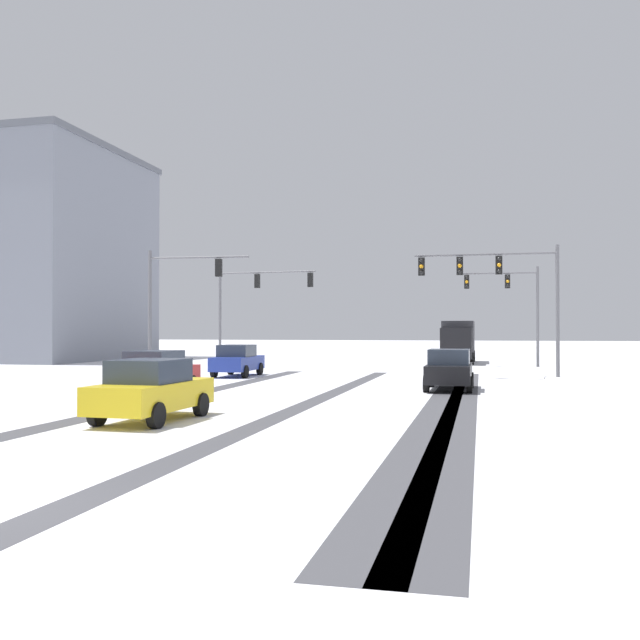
# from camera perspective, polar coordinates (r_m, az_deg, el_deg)

# --- Properties ---
(wheel_track_left_lane) EXTENTS (0.89, 32.34, 0.01)m
(wheel_track_left_lane) POSITION_cam_1_polar(r_m,az_deg,el_deg) (24.95, -11.79, -6.28)
(wheel_track_left_lane) COLOR #4C4C51
(wheel_track_left_lane) RESTS_ON ground
(wheel_track_right_lane) EXTENTS (0.72, 32.34, 0.01)m
(wheel_track_right_lane) POSITION_cam_1_polar(r_m,az_deg,el_deg) (23.32, -0.54, -6.68)
(wheel_track_right_lane) COLOR #4C4C51
(wheel_track_right_lane) RESTS_ON ground
(wheel_track_center) EXTENTS (1.08, 32.34, 0.01)m
(wheel_track_center) POSITION_cam_1_polar(r_m,az_deg,el_deg) (22.71, 9.97, -6.82)
(wheel_track_center) COLOR #4C4C51
(wheel_track_center) RESTS_ON ground
(wheel_track_oncoming) EXTENTS (0.96, 32.34, 0.01)m
(wheel_track_oncoming) POSITION_cam_1_polar(r_m,az_deg,el_deg) (22.69, 11.48, -6.82)
(wheel_track_oncoming) COLOR #4C4C51
(wheel_track_oncoming) RESTS_ON ground
(traffic_signal_near_left) EXTENTS (5.39, 0.55, 6.50)m
(traffic_signal_near_left) POSITION_cam_1_polar(r_m,az_deg,el_deg) (36.73, -11.64, 2.33)
(traffic_signal_near_left) COLOR slate
(traffic_signal_near_left) RESTS_ON ground
(traffic_signal_near_right) EXTENTS (6.92, 0.48, 6.50)m
(traffic_signal_near_right) POSITION_cam_1_polar(r_m,az_deg,el_deg) (35.28, 14.35, 3.17)
(traffic_signal_near_right) COLOR slate
(traffic_signal_near_right) RESTS_ON ground
(traffic_signal_far_left) EXTENTS (6.63, 0.61, 6.50)m
(traffic_signal_far_left) POSITION_cam_1_polar(r_m,az_deg,el_deg) (45.53, -5.51, 2.07)
(traffic_signal_far_left) COLOR slate
(traffic_signal_far_left) RESTS_ON ground
(traffic_signal_far_right) EXTENTS (4.83, 0.66, 6.50)m
(traffic_signal_far_right) POSITION_cam_1_polar(r_m,az_deg,el_deg) (47.22, 15.38, 1.89)
(traffic_signal_far_right) COLOR slate
(traffic_signal_far_right) RESTS_ON ground
(car_blue_lead) EXTENTS (1.91, 4.14, 1.62)m
(car_blue_lead) POSITION_cam_1_polar(r_m,az_deg,el_deg) (36.19, -6.76, -3.29)
(car_blue_lead) COLOR #233899
(car_blue_lead) RESTS_ON ground
(car_black_second) EXTENTS (1.86, 4.11, 1.62)m
(car_black_second) POSITION_cam_1_polar(r_m,az_deg,el_deg) (28.24, 10.51, -3.98)
(car_black_second) COLOR black
(car_black_second) RESTS_ON ground
(car_red_third) EXTENTS (1.93, 4.15, 1.62)m
(car_red_third) POSITION_cam_1_polar(r_m,az_deg,el_deg) (26.62, -13.25, -4.17)
(car_red_third) COLOR red
(car_red_third) RESTS_ON ground
(car_yellow_cab_fourth) EXTENTS (1.96, 4.16, 1.62)m
(car_yellow_cab_fourth) POSITION_cam_1_polar(r_m,az_deg,el_deg) (18.88, -13.60, -5.56)
(car_yellow_cab_fourth) COLOR yellow
(car_yellow_cab_fourth) RESTS_ON ground
(box_truck_delivery) EXTENTS (2.36, 7.42, 3.02)m
(box_truck_delivery) POSITION_cam_1_polar(r_m,az_deg,el_deg) (51.35, 11.21, -1.63)
(box_truck_delivery) COLOR black
(box_truck_delivery) RESTS_ON ground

